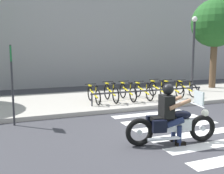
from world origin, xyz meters
TOP-DOWN VIEW (x-y plane):
  - ground_plane at (0.00, 0.00)m, footprint 48.00×48.00m
  - sidewalk at (0.00, 5.17)m, footprint 24.00×4.40m
  - crosswalk_stripe_1 at (0.20, -0.80)m, footprint 2.80×0.40m
  - crosswalk_stripe_2 at (0.20, 0.00)m, footprint 2.80×0.40m
  - crosswalk_stripe_3 at (0.20, 0.80)m, footprint 2.80×0.40m
  - crosswalk_stripe_4 at (0.20, 1.60)m, footprint 2.80×0.40m
  - crosswalk_stripe_5 at (0.20, 2.40)m, footprint 2.80×0.40m
  - motorcycle at (-0.80, -0.37)m, footprint 2.25×0.80m
  - rider at (-0.87, -0.36)m, footprint 0.69×0.62m
  - bicycle_0 at (-1.26, 4.30)m, footprint 0.48×1.62m
  - bicycle_1 at (-0.52, 4.30)m, footprint 0.48×1.62m
  - bicycle_2 at (0.22, 4.30)m, footprint 0.48×1.66m
  - bicycle_3 at (0.97, 4.30)m, footprint 0.48×1.68m
  - bicycle_4 at (1.71, 4.30)m, footprint 0.48×1.64m
  - bicycle_5 at (2.45, 4.30)m, footprint 0.48×1.69m
  - bicycle_6 at (3.19, 4.30)m, footprint 0.48×1.55m
  - bike_rack at (0.97, 3.75)m, footprint 5.05×0.07m
  - street_lamp at (4.53, 5.57)m, footprint 0.28×0.28m
  - street_sign at (-4.27, 2.67)m, footprint 0.06×0.44m
  - tree_near_rack at (6.24, 5.97)m, footprint 2.59×2.59m
  - building_backdrop at (0.00, 10.87)m, footprint 24.00×1.20m

SIDE VIEW (x-z plane):
  - ground_plane at x=0.00m, z-range 0.00..0.00m
  - crosswalk_stripe_1 at x=0.20m, z-range 0.00..0.01m
  - crosswalk_stripe_2 at x=0.20m, z-range 0.00..0.01m
  - crosswalk_stripe_3 at x=0.20m, z-range 0.00..0.01m
  - crosswalk_stripe_4 at x=0.20m, z-range 0.00..0.01m
  - crosswalk_stripe_5 at x=0.20m, z-range 0.00..0.01m
  - sidewalk at x=0.00m, z-range 0.00..0.15m
  - motorcycle at x=-0.80m, z-range -0.16..1.09m
  - bicycle_6 at x=3.19m, z-range 0.12..0.84m
  - bicycle_0 at x=-1.26m, z-range 0.12..0.85m
  - bicycle_3 at x=0.97m, z-range 0.12..0.86m
  - bicycle_5 at x=2.45m, z-range 0.12..0.87m
  - bicycle_2 at x=0.22m, z-range 0.12..0.90m
  - bicycle_1 at x=-0.52m, z-range 0.11..0.91m
  - bicycle_4 at x=1.71m, z-range 0.11..0.92m
  - bike_rack at x=0.97m, z-range 0.33..0.82m
  - rider at x=-0.87m, z-range 0.11..1.56m
  - street_sign at x=-4.27m, z-range 0.45..2.83m
  - street_lamp at x=4.53m, z-range 0.44..4.37m
  - building_backdrop at x=0.00m, z-range 0.00..6.94m
  - tree_near_rack at x=6.24m, z-range 1.15..6.14m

